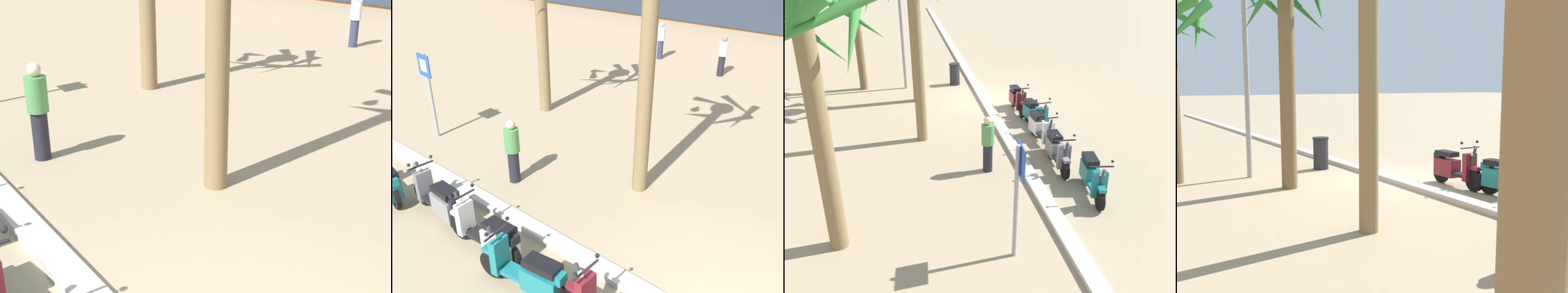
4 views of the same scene
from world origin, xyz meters
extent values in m
plane|color=#9E896B|center=(0.00, 0.00, 0.00)|extent=(200.00, 200.00, 0.00)
cube|color=#BCB7AD|center=(0.00, 0.05, 0.06)|extent=(60.00, 0.36, 0.12)
cylinder|color=black|center=(-8.22, -1.09, 0.26)|extent=(0.53, 0.18, 0.52)
cylinder|color=black|center=(-7.00, -1.29, 0.26)|extent=(0.53, 0.18, 0.52)
cube|color=#197075|center=(-7.66, -1.18, 0.32)|extent=(0.64, 0.37, 0.08)
cube|color=#197075|center=(-7.21, -1.25, 0.44)|extent=(0.72, 0.42, 0.44)
cube|color=black|center=(-7.19, -1.25, 0.79)|extent=(0.64, 0.39, 0.12)
cube|color=#197075|center=(-8.04, -1.12, 0.55)|extent=(0.19, 0.36, 0.66)
cube|color=#197075|center=(-8.22, -1.09, 0.55)|extent=(0.34, 0.21, 0.08)
cylinder|color=#333338|center=(-8.12, -1.11, 0.70)|extent=(0.29, 0.11, 0.69)
cylinder|color=black|center=(-8.04, -1.12, 1.02)|extent=(0.13, 0.56, 0.04)
sphere|color=white|center=(-8.14, -1.10, 0.88)|extent=(0.12, 0.12, 0.12)
cube|color=#197075|center=(-6.92, -1.30, 0.69)|extent=(0.27, 0.24, 0.16)
sphere|color=black|center=(-8.06, -1.36, 1.14)|extent=(0.07, 0.07, 0.07)
sphere|color=black|center=(-7.98, -0.88, 1.14)|extent=(0.07, 0.07, 0.07)
cylinder|color=black|center=(-6.69, -0.83, 0.26)|extent=(0.52, 0.13, 0.52)
cylinder|color=black|center=(-5.44, -0.89, 0.26)|extent=(0.52, 0.13, 0.52)
cube|color=black|center=(-6.12, -0.86, 0.32)|extent=(0.61, 0.31, 0.08)
cube|color=slate|center=(-5.66, -0.88, 0.43)|extent=(0.70, 0.36, 0.44)
cube|color=black|center=(-5.64, -0.88, 0.79)|extent=(0.62, 0.33, 0.12)
cube|color=slate|center=(-6.51, -0.84, 0.55)|extent=(0.16, 0.35, 0.66)
cube|color=slate|center=(-6.69, -0.83, 0.55)|extent=(0.33, 0.18, 0.08)
cylinder|color=#333338|center=(-6.59, -0.83, 0.70)|extent=(0.29, 0.09, 0.69)
cylinder|color=black|center=(-6.51, -0.84, 1.02)|extent=(0.07, 0.56, 0.04)
sphere|color=white|center=(-6.61, -0.83, 0.88)|extent=(0.12, 0.12, 0.12)
cube|color=black|center=(-5.36, -0.90, 0.69)|extent=(0.25, 0.21, 0.16)
sphere|color=black|center=(-6.50, -1.08, 1.14)|extent=(0.07, 0.07, 0.07)
sphere|color=black|center=(-6.48, -0.60, 1.14)|extent=(0.07, 0.07, 0.07)
cylinder|color=black|center=(-5.09, -0.97, 0.26)|extent=(0.52, 0.13, 0.52)
cylinder|color=black|center=(-3.75, -0.90, 0.26)|extent=(0.52, 0.13, 0.52)
cube|color=black|center=(-4.47, -0.94, 0.32)|extent=(0.61, 0.31, 0.08)
cube|color=white|center=(-3.97, -0.91, 0.42)|extent=(0.70, 0.35, 0.42)
cube|color=black|center=(-3.95, -0.91, 0.76)|extent=(0.61, 0.33, 0.12)
cube|color=white|center=(-4.91, -0.96, 0.55)|extent=(0.16, 0.35, 0.66)
cube|color=white|center=(-5.09, -0.97, 0.55)|extent=(0.33, 0.18, 0.08)
cylinder|color=#333338|center=(-4.99, -0.96, 0.70)|extent=(0.29, 0.08, 0.69)
cylinder|color=black|center=(-4.91, -0.96, 1.02)|extent=(0.07, 0.56, 0.04)
sphere|color=white|center=(-5.01, -0.96, 0.88)|extent=(0.12, 0.12, 0.12)
cube|color=black|center=(-3.67, -0.90, 0.66)|extent=(0.25, 0.21, 0.16)
sphere|color=black|center=(-4.88, -1.20, 1.14)|extent=(0.07, 0.07, 0.07)
sphere|color=black|center=(-4.91, -0.72, 1.14)|extent=(0.07, 0.07, 0.07)
cylinder|color=black|center=(-3.80, -1.23, 0.26)|extent=(0.53, 0.17, 0.52)
cylinder|color=black|center=(-2.53, -1.05, 0.26)|extent=(0.53, 0.17, 0.52)
cube|color=#197075|center=(-3.21, -1.15, 0.32)|extent=(0.63, 0.36, 0.08)
cube|color=#197075|center=(-2.75, -1.08, 0.41)|extent=(0.72, 0.41, 0.42)
cube|color=black|center=(-2.73, -1.08, 0.75)|extent=(0.64, 0.38, 0.12)
cube|color=#197075|center=(-3.62, -1.20, 0.55)|extent=(0.19, 0.36, 0.66)
cube|color=#197075|center=(-3.80, -1.23, 0.55)|extent=(0.34, 0.20, 0.08)
cylinder|color=#333338|center=(-3.70, -1.21, 0.70)|extent=(0.29, 0.11, 0.69)
cylinder|color=black|center=(-3.62, -1.20, 1.02)|extent=(0.12, 0.56, 0.04)
sphere|color=white|center=(-3.72, -1.22, 0.88)|extent=(0.12, 0.12, 0.12)
cube|color=#197075|center=(-2.45, -1.04, 0.65)|extent=(0.27, 0.23, 0.16)
sphere|color=black|center=(-3.56, -1.44, 1.14)|extent=(0.07, 0.07, 0.07)
sphere|color=black|center=(-3.63, -0.96, 1.14)|extent=(0.07, 0.07, 0.07)
cylinder|color=black|center=(-2.15, -0.94, 0.26)|extent=(0.52, 0.10, 0.52)
cylinder|color=black|center=(-0.94, -0.95, 0.26)|extent=(0.52, 0.10, 0.52)
cube|color=black|center=(-1.59, -0.95, 0.32)|extent=(0.60, 0.28, 0.08)
cube|color=maroon|center=(-1.16, -0.95, 0.43)|extent=(0.68, 0.32, 0.43)
cube|color=black|center=(-1.14, -0.95, 0.77)|extent=(0.60, 0.30, 0.12)
cube|color=maroon|center=(-1.97, -0.94, 0.55)|extent=(0.14, 0.34, 0.66)
cube|color=maroon|center=(-2.15, -0.94, 0.55)|extent=(0.32, 0.16, 0.08)
cylinder|color=#333338|center=(-2.05, -0.94, 0.70)|extent=(0.28, 0.07, 0.69)
cylinder|color=black|center=(-1.97, -0.94, 1.02)|extent=(0.04, 0.56, 0.04)
sphere|color=white|center=(-2.07, -0.94, 0.88)|extent=(0.12, 0.12, 0.12)
cube|color=black|center=(-0.86, -0.95, 0.67)|extent=(0.24, 0.20, 0.16)
sphere|color=black|center=(-1.95, -1.18, 1.14)|extent=(0.07, 0.07, 0.07)
sphere|color=black|center=(-1.95, -0.70, 1.14)|extent=(0.07, 0.07, 0.07)
cylinder|color=#939399|center=(-9.43, 1.27, 1.20)|extent=(0.09, 0.09, 2.40)
cube|color=#1947B7|center=(-9.44, 1.22, 2.10)|extent=(0.60, 0.06, 0.60)
cube|color=white|center=(-9.44, 1.20, 2.10)|extent=(0.33, 0.03, 0.33)
cylinder|color=olive|center=(-8.48, 4.69, 2.42)|extent=(0.36, 0.36, 4.83)
cone|color=#337A33|center=(-7.79, 4.83, 4.23)|extent=(0.59, 1.64, 1.60)
cone|color=#337A33|center=(-9.32, 4.29, 4.56)|extent=(1.09, 1.88, 1.00)
cone|color=#337A33|center=(-8.57, 3.88, 4.35)|extent=(1.80, 0.47, 1.39)
cone|color=#337A33|center=(-7.79, 4.10, 4.53)|extent=(1.46, 1.65, 1.07)
cylinder|color=olive|center=(-3.45, 2.70, 2.96)|extent=(0.33, 0.33, 5.91)
cylinder|color=brown|center=(0.43, 2.62, 2.44)|extent=(0.37, 0.37, 4.87)
cylinder|color=brown|center=(2.45, 4.86, 2.18)|extent=(0.33, 0.33, 4.36)
cylinder|color=black|center=(-5.89, 1.08, 0.40)|extent=(0.26, 0.26, 0.79)
cylinder|color=#4C8C4C|center=(-5.89, 1.08, 1.07)|extent=(0.34, 0.34, 0.56)
sphere|color=beige|center=(-5.89, 1.08, 1.46)|extent=(0.21, 0.21, 0.21)
cylinder|color=#232328|center=(2.36, 0.90, 0.45)|extent=(0.44, 0.44, 0.90)
cylinder|color=black|center=(2.36, 0.90, 0.92)|extent=(0.48, 0.48, 0.06)
cylinder|color=#939399|center=(2.22, 3.06, 3.16)|extent=(0.14, 0.14, 6.33)
camera|label=1|loc=(2.21, -1.78, 3.45)|focal=50.90mm
camera|label=2|loc=(1.04, -4.46, 5.39)|focal=39.42mm
camera|label=3|loc=(-15.82, 3.15, 5.48)|focal=38.60mm
camera|label=4|loc=(-10.05, 6.61, 2.49)|focal=42.80mm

